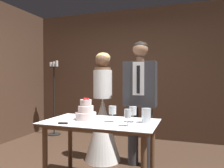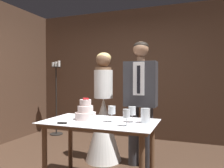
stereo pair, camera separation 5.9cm
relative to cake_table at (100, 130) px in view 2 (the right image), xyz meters
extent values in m
cube|color=#513828|center=(-0.13, 2.26, 0.68)|extent=(4.76, 0.12, 2.68)
cylinder|color=brown|center=(-0.54, -0.27, -0.30)|extent=(0.06, 0.06, 0.72)
cylinder|color=brown|center=(-0.54, 0.27, -0.30)|extent=(0.06, 0.06, 0.72)
cylinder|color=brown|center=(0.54, 0.27, -0.30)|extent=(0.06, 0.06, 0.72)
cube|color=brown|center=(0.00, 0.00, 0.08)|extent=(1.20, 0.66, 0.03)
cube|color=white|center=(0.00, 0.00, 0.10)|extent=(1.26, 0.72, 0.01)
cylinder|color=beige|center=(-0.20, 0.04, 0.14)|extent=(0.24, 0.24, 0.08)
cylinder|color=beige|center=(-0.20, 0.04, 0.22)|extent=(0.18, 0.18, 0.08)
cylinder|color=beige|center=(-0.20, 0.04, 0.30)|extent=(0.13, 0.13, 0.07)
sphere|color=red|center=(-0.16, 0.03, 0.34)|extent=(0.02, 0.02, 0.02)
sphere|color=red|center=(-0.18, 0.05, 0.34)|extent=(0.02, 0.02, 0.02)
sphere|color=red|center=(-0.20, 0.05, 0.34)|extent=(0.02, 0.02, 0.02)
sphere|color=red|center=(-0.22, 0.05, 0.34)|extent=(0.02, 0.02, 0.02)
sphere|color=red|center=(-0.22, 0.03, 0.34)|extent=(0.02, 0.02, 0.02)
sphere|color=red|center=(-0.20, 0.01, 0.34)|extent=(0.02, 0.02, 0.02)
sphere|color=red|center=(-0.19, 0.02, 0.34)|extent=(0.02, 0.02, 0.02)
cube|color=silver|center=(-0.10, -0.23, 0.10)|extent=(0.33, 0.10, 0.00)
cylinder|color=black|center=(-0.31, -0.28, 0.11)|extent=(0.10, 0.04, 0.02)
cylinder|color=silver|center=(0.35, -0.14, 0.10)|extent=(0.07, 0.07, 0.00)
cylinder|color=silver|center=(0.35, -0.14, 0.15)|extent=(0.01, 0.01, 0.08)
cylinder|color=silver|center=(0.35, -0.14, 0.23)|extent=(0.07, 0.07, 0.09)
cylinder|color=maroon|center=(0.35, -0.14, 0.20)|extent=(0.06, 0.06, 0.04)
cylinder|color=silver|center=(0.14, 0.00, 0.10)|extent=(0.08, 0.08, 0.00)
cylinder|color=silver|center=(0.14, 0.00, 0.15)|extent=(0.01, 0.01, 0.08)
cylinder|color=silver|center=(0.14, 0.00, 0.23)|extent=(0.08, 0.08, 0.09)
cylinder|color=silver|center=(0.36, 0.06, 0.10)|extent=(0.07, 0.07, 0.00)
cylinder|color=silver|center=(0.36, 0.06, 0.14)|extent=(0.01, 0.01, 0.08)
cylinder|color=silver|center=(0.36, 0.06, 0.23)|extent=(0.08, 0.08, 0.09)
cylinder|color=maroon|center=(0.36, 0.06, 0.20)|extent=(0.06, 0.06, 0.03)
cylinder|color=silver|center=(0.50, 0.08, 0.18)|extent=(0.10, 0.10, 0.16)
cylinder|color=white|center=(0.50, 0.08, 0.14)|extent=(0.05, 0.05, 0.07)
sphere|color=#F9CC4C|center=(0.50, 0.08, 0.18)|extent=(0.02, 0.02, 0.02)
cone|color=white|center=(-0.28, 0.79, -0.19)|extent=(0.54, 0.54, 0.94)
cylinder|color=white|center=(-0.28, 0.79, 0.49)|extent=(0.28, 0.28, 0.42)
cylinder|color=brown|center=(-0.28, 0.79, 0.72)|extent=(0.24, 0.24, 0.04)
sphere|color=brown|center=(-0.28, 0.79, 0.85)|extent=(0.22, 0.22, 0.22)
ellipsoid|color=#D6B770|center=(-0.28, 0.81, 0.89)|extent=(0.22, 0.22, 0.16)
cylinder|color=#38383D|center=(0.18, 0.79, -0.24)|extent=(0.15, 0.15, 0.84)
cylinder|color=#38383D|center=(0.39, 0.79, -0.24)|extent=(0.15, 0.15, 0.84)
cube|color=#38383D|center=(0.28, 0.79, 0.50)|extent=(0.45, 0.24, 0.63)
cube|color=white|center=(0.28, 0.67, 0.58)|extent=(0.16, 0.01, 0.45)
cube|color=black|center=(0.28, 0.66, 0.56)|extent=(0.04, 0.01, 0.38)
cylinder|color=#A37556|center=(0.28, 0.79, 0.85)|extent=(0.11, 0.11, 0.06)
sphere|color=#A37556|center=(0.28, 0.79, 0.99)|extent=(0.22, 0.22, 0.22)
ellipsoid|color=black|center=(0.28, 0.80, 1.03)|extent=(0.22, 0.22, 0.14)
cylinder|color=black|center=(-1.85, 1.84, -0.65)|extent=(0.28, 0.28, 0.02)
cylinder|color=black|center=(-1.85, 1.84, 0.09)|extent=(0.03, 0.03, 1.46)
cylinder|color=black|center=(-1.85, 1.84, 0.83)|extent=(0.22, 0.22, 0.01)
cylinder|color=white|center=(-1.92, 1.84, 0.89)|extent=(0.06, 0.06, 0.10)
cylinder|color=white|center=(-1.85, 1.84, 0.89)|extent=(0.06, 0.06, 0.11)
cylinder|color=white|center=(-1.77, 1.84, 0.90)|extent=(0.06, 0.06, 0.13)
camera|label=1|loc=(0.92, -2.25, 0.58)|focal=35.00mm
camera|label=2|loc=(0.97, -2.23, 0.58)|focal=35.00mm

